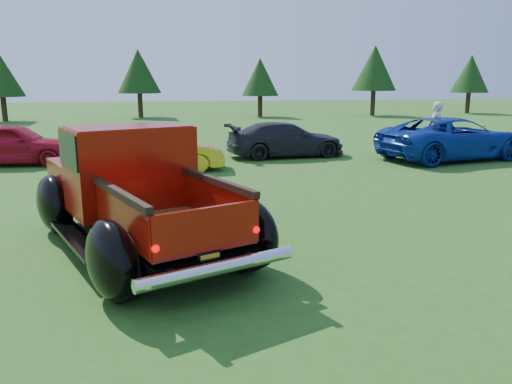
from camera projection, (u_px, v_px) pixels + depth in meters
ground at (264, 245)px, 8.58m from camera, size 120.00×120.00×0.00m
tree_west at (0, 75)px, 33.44m from camera, size 2.94×2.94×4.60m
tree_mid_left at (139, 71)px, 36.96m from camera, size 3.20×3.20×5.00m
tree_mid_right at (260, 77)px, 37.77m from camera, size 2.82×2.82×4.40m
tree_east at (375, 68)px, 38.81m from camera, size 3.46×3.46×5.40m
tree_far_east at (470, 74)px, 41.53m from camera, size 3.07×3.07×4.80m
pickup_truck at (131, 188)px, 8.51m from camera, size 4.11×5.81×2.03m
show_car_red at (12, 144)px, 16.54m from camera, size 4.21×1.91×1.40m
show_car_yellow at (166, 151)px, 15.55m from camera, size 3.68×1.51×1.19m
show_car_grey at (286, 139)px, 18.33m from camera, size 4.47×2.10×1.26m
show_car_blue at (453, 138)px, 17.63m from camera, size 5.77×3.47×1.50m
spectator at (435, 129)px, 18.20m from camera, size 0.87×0.84×2.01m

